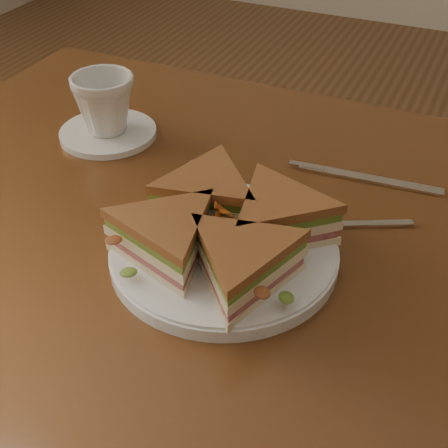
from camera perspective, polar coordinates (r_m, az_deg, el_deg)
name	(u,v)px	position (r m, az deg, el deg)	size (l,w,h in m)	color
table	(267,291)	(0.84, 3.96, -6.10)	(1.20, 0.80, 0.75)	#3E200E
plate	(224,253)	(0.73, 0.00, -2.63)	(0.27, 0.27, 0.02)	white
sandwich_wedges	(224,228)	(0.71, 0.00, -0.32)	(0.31, 0.31, 0.06)	#FFE9BC
crisps_mound	(224,230)	(0.71, 0.00, -0.58)	(0.09, 0.09, 0.05)	#C65A19
spoon	(305,224)	(0.79, 7.40, -0.03)	(0.17, 0.09, 0.01)	silver
knife	(359,177)	(0.89, 12.24, 4.19)	(0.22, 0.03, 0.00)	silver
saucer	(108,133)	(0.99, -10.54, 8.19)	(0.15, 0.15, 0.01)	white
coffee_cup	(105,104)	(0.97, -10.87, 10.74)	(0.10, 0.10, 0.09)	white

